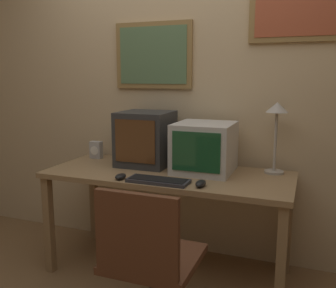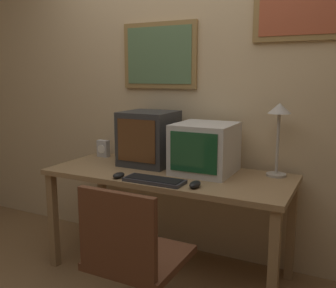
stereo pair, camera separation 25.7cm
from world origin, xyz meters
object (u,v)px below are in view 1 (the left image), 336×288
object	(u,v)px
monitor_right	(204,147)
mouse_far_corner	(121,177)
keyboard_main	(158,181)
desk_lamp	(277,119)
monitor_left	(146,138)
desk_clock	(96,150)
mouse_near_keyboard	(201,183)
office_chair	(150,278)

from	to	relation	value
monitor_right	mouse_far_corner	size ratio (longest dim) A/B	4.14
keyboard_main	desk_lamp	xyz separation A→B (m)	(0.66, 0.50, 0.36)
keyboard_main	mouse_far_corner	size ratio (longest dim) A/B	3.89
monitor_left	keyboard_main	world-z (taller)	monitor_left
monitor_right	monitor_left	bearing A→B (deg)	175.16
keyboard_main	desk_clock	size ratio (longest dim) A/B	2.85
mouse_near_keyboard	mouse_far_corner	size ratio (longest dim) A/B	1.14
desk_lamp	monitor_left	bearing A→B (deg)	-174.43
mouse_far_corner	office_chair	size ratio (longest dim) A/B	0.11
monitor_right	mouse_near_keyboard	bearing A→B (deg)	-77.55
mouse_near_keyboard	desk_clock	distance (m)	1.12
monitor_right	keyboard_main	bearing A→B (deg)	-117.72
desk_lamp	mouse_far_corner	bearing A→B (deg)	-150.41
desk_lamp	keyboard_main	bearing A→B (deg)	-142.70
monitor_left	desk_lamp	xyz separation A→B (m)	(0.93, 0.09, 0.17)
keyboard_main	desk_lamp	world-z (taller)	desk_lamp
mouse_near_keyboard	mouse_far_corner	world-z (taller)	mouse_near_keyboard
monitor_left	mouse_far_corner	xyz separation A→B (m)	(0.01, -0.43, -0.18)
monitor_left	office_chair	world-z (taller)	monitor_left
monitor_left	keyboard_main	size ratio (longest dim) A/B	1.02
keyboard_main	mouse_near_keyboard	size ratio (longest dim) A/B	3.42
monitor_left	mouse_far_corner	distance (m)	0.47
monitor_right	desk_lamp	world-z (taller)	desk_lamp
keyboard_main	mouse_far_corner	world-z (taller)	mouse_far_corner
mouse_far_corner	desk_lamp	distance (m)	1.11
desk_clock	office_chair	size ratio (longest dim) A/B	0.15
mouse_far_corner	monitor_left	bearing A→B (deg)	91.80
office_chair	desk_clock	bearing A→B (deg)	132.89
monitor_left	mouse_near_keyboard	xyz separation A→B (m)	(0.55, -0.40, -0.18)
desk_clock	mouse_near_keyboard	bearing A→B (deg)	-24.29
mouse_near_keyboard	office_chair	size ratio (longest dim) A/B	0.13
monitor_left	desk_lamp	bearing A→B (deg)	5.57
desk_clock	desk_lamp	world-z (taller)	desk_lamp
monitor_left	desk_clock	size ratio (longest dim) A/B	2.91
office_chair	desk_lamp	bearing A→B (deg)	63.77
keyboard_main	mouse_far_corner	distance (m)	0.26
keyboard_main	mouse_near_keyboard	distance (m)	0.28
mouse_far_corner	desk_lamp	xyz separation A→B (m)	(0.92, 0.52, 0.36)
monitor_left	desk_lamp	size ratio (longest dim) A/B	0.82
monitor_left	monitor_right	distance (m)	0.47
mouse_far_corner	desk_lamp	bearing A→B (deg)	29.59
keyboard_main	mouse_near_keyboard	bearing A→B (deg)	2.06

